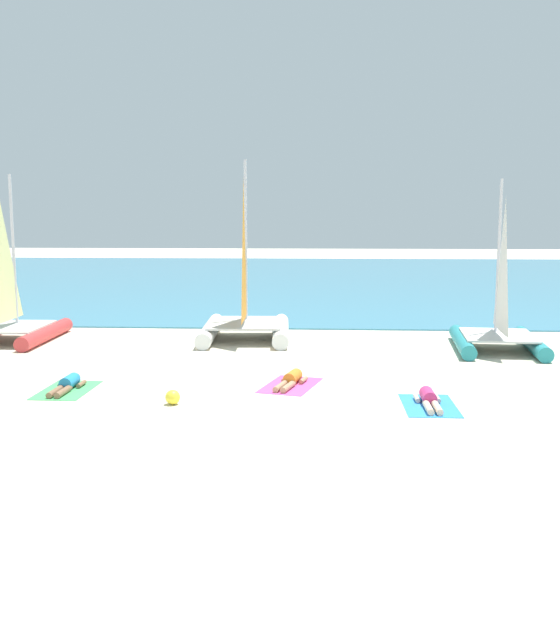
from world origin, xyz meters
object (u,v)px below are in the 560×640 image
object	(u,v)px
sailboat_red	(10,317)
sailboat_white	(245,313)
sunbather_left	(68,384)
beach_ball	(173,397)
towel_right	(429,405)
towel_left	(67,390)
sailboat_teal	(498,325)
towel_middle	(290,385)
sunbather_middle	(291,379)
sunbather_right	(429,399)

from	to	relation	value
sailboat_red	sailboat_white	size ratio (longest dim) A/B	0.91
sunbather_left	beach_ball	world-z (taller)	beach_ball
beach_ball	towel_right	bearing A→B (deg)	2.14
towel_right	towel_left	bearing A→B (deg)	173.67
sailboat_teal	towel_left	xyz separation A→B (m)	(-11.02, -5.57, -0.74)
sailboat_white	sailboat_teal	distance (m)	7.81
towel_middle	sunbather_middle	xyz separation A→B (m)	(0.02, 0.06, 0.13)
towel_left	sunbather_right	distance (m)	8.15
towel_middle	towel_right	world-z (taller)	same
sailboat_teal	towel_middle	size ratio (longest dim) A/B	2.65
sailboat_teal	sunbather_middle	bearing A→B (deg)	-136.41
towel_middle	towel_right	size ratio (longest dim) A/B	1.00
towel_left	towel_middle	world-z (taller)	same
sailboat_white	sailboat_teal	bearing A→B (deg)	-14.37
sunbather_right	beach_ball	distance (m)	5.43
sunbather_middle	sailboat_white	bearing A→B (deg)	120.30
towel_right	sunbather_right	size ratio (longest dim) A/B	1.22
towel_left	sailboat_white	bearing A→B (deg)	64.74
beach_ball	sailboat_white	bearing A→B (deg)	85.23
towel_middle	beach_ball	xyz separation A→B (m)	(-2.42, -1.87, 0.15)
beach_ball	sunbather_left	bearing A→B (deg)	156.45
sunbather_right	sailboat_white	bearing A→B (deg)	120.38
sunbather_right	beach_ball	size ratio (longest dim) A/B	4.93
sunbather_right	towel_left	bearing A→B (deg)	173.82
sailboat_white	towel_left	bearing A→B (deg)	-118.04
sailboat_red	towel_middle	distance (m)	10.63
sailboat_red	sunbather_right	size ratio (longest dim) A/B	3.36
sailboat_white	sailboat_teal	world-z (taller)	sailboat_white
towel_left	sunbather_middle	world-z (taller)	sunbather_middle
sunbather_left	sunbather_right	bearing A→B (deg)	-5.21
sunbather_middle	towel_right	bearing A→B (deg)	-15.17
sailboat_white	towel_left	xyz separation A→B (m)	(-3.37, -7.14, -0.85)
sailboat_teal	sunbather_left	xyz separation A→B (m)	(-11.02, -5.51, -0.62)
sunbather_right	beach_ball	world-z (taller)	beach_ball
sunbather_middle	towel_left	bearing A→B (deg)	-155.94
sailboat_red	sunbather_right	distance (m)	14.02
sailboat_red	sunbather_right	bearing A→B (deg)	-31.50
sailboat_teal	beach_ball	bearing A→B (deg)	-136.50
sailboat_red	towel_middle	world-z (taller)	sailboat_red
sailboat_white	sunbather_right	bearing A→B (deg)	-62.08
sailboat_red	sunbather_middle	bearing A→B (deg)	-31.93
towel_right	sailboat_teal	bearing A→B (deg)	65.73
sunbather_left	sunbather_middle	size ratio (longest dim) A/B	1.01
beach_ball	towel_left	bearing A→B (deg)	157.67
sunbather_left	sunbather_middle	world-z (taller)	same
sunbather_middle	towel_right	xyz separation A→B (m)	(2.99, -1.73, -0.13)
sailboat_red	sunbather_left	xyz separation A→B (m)	(3.97, -6.19, -0.65)
towel_middle	sunbather_right	xyz separation A→B (m)	(3.01, -1.60, 0.13)
towel_right	sunbather_right	bearing A→B (deg)	90.32
towel_middle	sunbather_left	bearing A→B (deg)	-172.20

